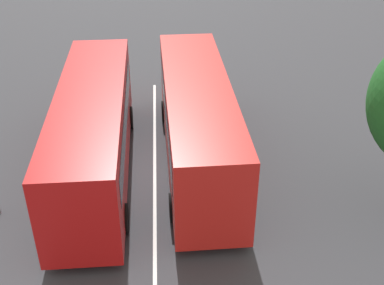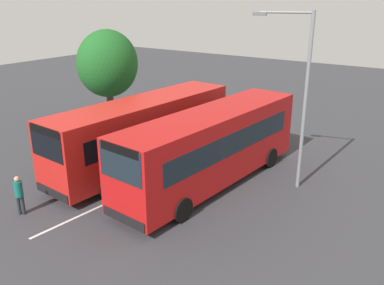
# 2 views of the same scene
# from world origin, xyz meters

# --- Properties ---
(ground_plane) EXTENTS (76.23, 76.23, 0.00)m
(ground_plane) POSITION_xyz_m (0.00, 0.00, 0.00)
(ground_plane) COLOR #38383D
(bus_far_left) EXTENTS (10.88, 3.10, 3.40)m
(bus_far_left) POSITION_xyz_m (0.70, -1.76, 1.86)
(bus_far_left) COLOR red
(bus_far_left) RESTS_ON ground
(bus_center_left) EXTENTS (10.89, 3.17, 3.40)m
(bus_center_left) POSITION_xyz_m (0.55, 2.12, 1.86)
(bus_center_left) COLOR red
(bus_center_left) RESTS_ON ground
(pedestrian) EXTENTS (0.45, 0.45, 1.63)m
(pedestrian) POSITION_xyz_m (7.20, -2.53, 0.96)
(pedestrian) COLOR #232833
(pedestrian) RESTS_ON ground
(lane_stripe_outer_left) EXTENTS (16.26, 1.62, 0.01)m
(lane_stripe_outer_left) POSITION_xyz_m (0.00, 0.00, 0.00)
(lane_stripe_outer_left) COLOR silver
(lane_stripe_outer_left) RESTS_ON ground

